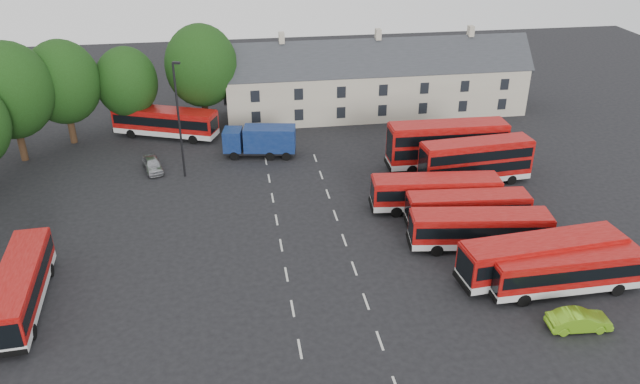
{
  "coord_description": "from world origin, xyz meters",
  "views": [
    {
      "loc": [
        -3.2,
        -39.22,
        25.89
      ],
      "look_at": [
        3.71,
        6.26,
        2.2
      ],
      "focal_mm": 35.0,
      "sensor_mm": 36.0,
      "label": 1
    }
  ],
  "objects_px": {
    "bus_west": "(20,285)",
    "lamppost": "(179,118)",
    "box_truck": "(261,140)",
    "lime_car": "(579,320)",
    "bus_row_a": "(566,269)",
    "bus_dd_south": "(476,159)",
    "silver_car": "(153,164)"
  },
  "relations": [
    {
      "from": "bus_dd_south",
      "to": "lime_car",
      "type": "distance_m",
      "value": 21.03
    },
    {
      "from": "box_truck",
      "to": "lime_car",
      "type": "height_order",
      "value": "box_truck"
    },
    {
      "from": "bus_west",
      "to": "lime_car",
      "type": "relative_size",
      "value": 2.71
    },
    {
      "from": "lamppost",
      "to": "bus_row_a",
      "type": "bearing_deg",
      "value": -40.35
    },
    {
      "from": "bus_row_a",
      "to": "lamppost",
      "type": "xyz_separation_m",
      "value": [
        -26.54,
        22.55,
        4.12
      ]
    },
    {
      "from": "bus_row_a",
      "to": "box_truck",
      "type": "xyz_separation_m",
      "value": [
        -19.02,
        26.2,
        -0.05
      ]
    },
    {
      "from": "lime_car",
      "to": "bus_west",
      "type": "bearing_deg",
      "value": 81.06
    },
    {
      "from": "bus_dd_south",
      "to": "lime_car",
      "type": "relative_size",
      "value": 2.61
    },
    {
      "from": "lime_car",
      "to": "lamppost",
      "type": "height_order",
      "value": "lamppost"
    },
    {
      "from": "bus_dd_south",
      "to": "box_truck",
      "type": "height_order",
      "value": "bus_dd_south"
    },
    {
      "from": "bus_dd_south",
      "to": "box_truck",
      "type": "bearing_deg",
      "value": 149.71
    },
    {
      "from": "bus_row_a",
      "to": "silver_car",
      "type": "relative_size",
      "value": 2.75
    },
    {
      "from": "box_truck",
      "to": "silver_car",
      "type": "bearing_deg",
      "value": -160.35
    },
    {
      "from": "bus_west",
      "to": "silver_car",
      "type": "xyz_separation_m",
      "value": [
        6.6,
        20.58,
        -1.16
      ]
    },
    {
      "from": "lime_car",
      "to": "bus_row_a",
      "type": "bearing_deg",
      "value": -10.9
    },
    {
      "from": "bus_row_a",
      "to": "bus_west",
      "type": "xyz_separation_m",
      "value": [
        -36.26,
        3.69,
        0.0
      ]
    },
    {
      "from": "silver_car",
      "to": "bus_row_a",
      "type": "bearing_deg",
      "value": -53.73
    },
    {
      "from": "bus_row_a",
      "to": "lamppost",
      "type": "bearing_deg",
      "value": 138.4
    },
    {
      "from": "bus_west",
      "to": "box_truck",
      "type": "bearing_deg",
      "value": -41.26
    },
    {
      "from": "lamppost",
      "to": "lime_car",
      "type": "bearing_deg",
      "value": -45.98
    },
    {
      "from": "bus_west",
      "to": "lamppost",
      "type": "height_order",
      "value": "lamppost"
    },
    {
      "from": "bus_row_a",
      "to": "bus_dd_south",
      "type": "relative_size",
      "value": 1.03
    },
    {
      "from": "bus_dd_south",
      "to": "bus_west",
      "type": "relative_size",
      "value": 0.97
    },
    {
      "from": "bus_dd_south",
      "to": "silver_car",
      "type": "relative_size",
      "value": 2.68
    },
    {
      "from": "bus_west",
      "to": "bus_dd_south",
      "type": "bearing_deg",
      "value": -73.67
    },
    {
      "from": "bus_row_a",
      "to": "lime_car",
      "type": "distance_m",
      "value": 4.19
    },
    {
      "from": "bus_row_a",
      "to": "lamppost",
      "type": "relative_size",
      "value": 0.97
    },
    {
      "from": "bus_dd_south",
      "to": "bus_west",
      "type": "bearing_deg",
      "value": -164.49
    },
    {
      "from": "bus_dd_south",
      "to": "lamppost",
      "type": "xyz_separation_m",
      "value": [
        -26.62,
        5.53,
        3.52
      ]
    },
    {
      "from": "bus_row_a",
      "to": "bus_dd_south",
      "type": "bearing_deg",
      "value": 88.47
    },
    {
      "from": "box_truck",
      "to": "lime_car",
      "type": "xyz_separation_m",
      "value": [
        18.04,
        -30.1,
        -1.11
      ]
    },
    {
      "from": "bus_west",
      "to": "lime_car",
      "type": "distance_m",
      "value": 36.11
    }
  ]
}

